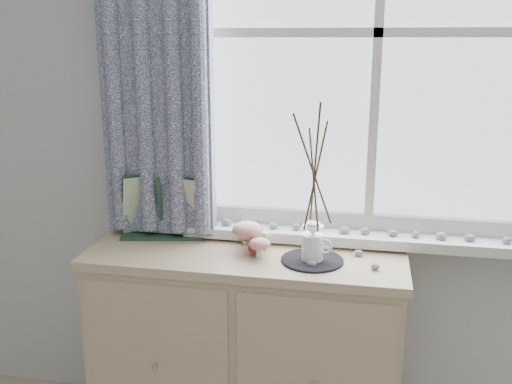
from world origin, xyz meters
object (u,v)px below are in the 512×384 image
Objects in this scene: twig_pitcher at (315,170)px; sideboard at (246,352)px; botanical_book at (159,207)px; toadstool_cluster at (251,234)px.

sideboard is at bearing -170.19° from twig_pitcher.
botanical_book is 0.65× the size of twig_pitcher.
twig_pitcher is (0.26, -0.04, 0.76)m from sideboard.
twig_pitcher is (0.24, -0.05, 0.27)m from toadstool_cluster.
twig_pitcher reaches higher than botanical_book.
sideboard is 7.07× the size of toadstool_cluster.
botanical_book is 2.27× the size of toadstool_cluster.
botanical_book is 0.66m from twig_pitcher.
toadstool_cluster is (0.02, 0.01, 0.49)m from sideboard.
twig_pitcher is at bearing -21.20° from botanical_book.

